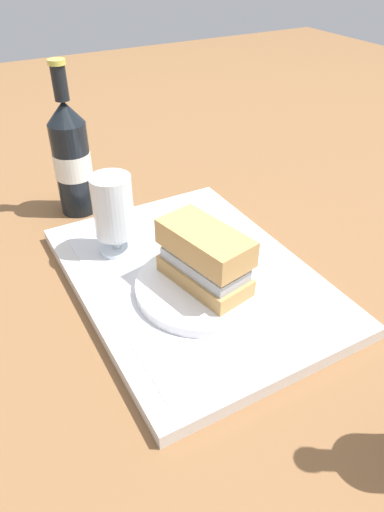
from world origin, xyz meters
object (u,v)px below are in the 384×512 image
Objects in this scene: sandwich at (203,256)px; beer_glass at (113,211)px; plate at (204,286)px; beer_bottle at (72,157)px.

sandwich is 0.16m from beer_glass.
plate is 1.52× the size of beer_glass.
sandwich is 1.12× the size of beer_glass.
plate is at bearing -155.41° from beer_glass.
beer_bottle is (0.34, 0.07, 0.08)m from plate.
beer_bottle is (0.33, 0.07, 0.03)m from sandwich.
plate is 0.71× the size of beer_bottle.
sandwich reaches higher than plate.
beer_bottle is at bearing 11.99° from plate.
beer_bottle reaches higher than beer_glass.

